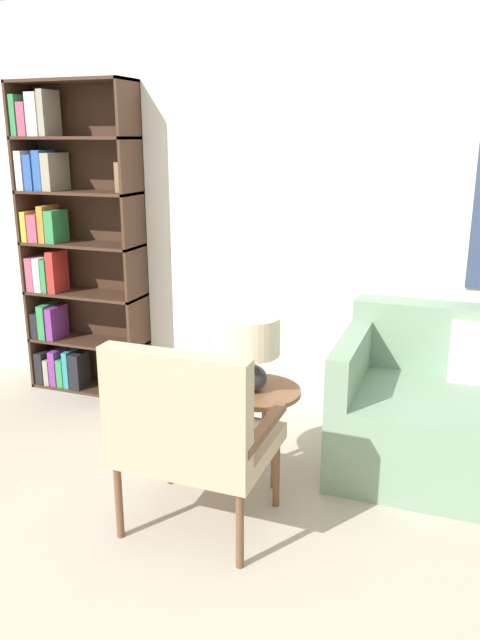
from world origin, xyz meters
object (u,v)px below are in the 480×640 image
object	(u,v)px
side_table	(256,400)
table_lamp	(250,343)
bookshelf	(68,245)
armchair	(188,428)

from	to	relation	value
side_table	table_lamp	bearing A→B (deg)	-144.17
side_table	bookshelf	bearing A→B (deg)	154.98
bookshelf	table_lamp	bearing A→B (deg)	-26.00
bookshelf	side_table	bearing A→B (deg)	-25.02
bookshelf	armchair	bearing A→B (deg)	-41.47
side_table	table_lamp	world-z (taller)	table_lamp
side_table	table_lamp	distance (m)	0.32
armchair	side_table	bearing A→B (deg)	78.70
bookshelf	armchair	xyz separation A→B (m)	(1.57, -1.38, -0.52)
bookshelf	side_table	world-z (taller)	bookshelf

